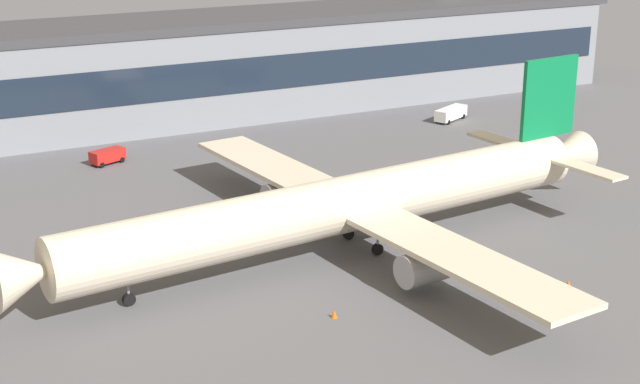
# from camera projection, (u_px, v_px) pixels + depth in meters

# --- Properties ---
(ground_plane) EXTENTS (600.00, 600.00, 0.00)m
(ground_plane) POSITION_uv_depth(u_px,v_px,m) (325.00, 253.00, 91.50)
(ground_plane) COLOR #56565B
(terminal_building) EXTENTS (158.58, 17.83, 14.97)m
(terminal_building) POSITION_uv_depth(u_px,v_px,m) (145.00, 72.00, 136.94)
(terminal_building) COLOR gray
(terminal_building) RESTS_ON ground_plane
(airliner) EXTENTS (65.94, 56.88, 16.26)m
(airliner) POSITION_uv_depth(u_px,v_px,m) (347.00, 204.00, 90.44)
(airliner) COLOR beige
(airliner) RESTS_ON ground_plane
(follow_me_car) EXTENTS (4.79, 3.36, 1.85)m
(follow_me_car) POSITION_uv_depth(u_px,v_px,m) (107.00, 156.00, 119.14)
(follow_me_car) COLOR red
(follow_me_car) RESTS_ON ground_plane
(belt_loader) EXTENTS (6.63, 4.59, 1.95)m
(belt_loader) POSITION_uv_depth(u_px,v_px,m) (451.00, 113.00, 140.26)
(belt_loader) COLOR white
(belt_loader) RESTS_ON ground_plane
(traffic_cone_0) EXTENTS (0.56, 0.56, 0.70)m
(traffic_cone_0) POSITION_uv_depth(u_px,v_px,m) (568.00, 284.00, 83.67)
(traffic_cone_0) COLOR #F2590C
(traffic_cone_0) RESTS_ON ground_plane
(traffic_cone_1) EXTENTS (0.54, 0.54, 0.67)m
(traffic_cone_1) POSITION_uv_depth(u_px,v_px,m) (334.00, 314.00, 77.97)
(traffic_cone_1) COLOR #F2590C
(traffic_cone_1) RESTS_ON ground_plane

